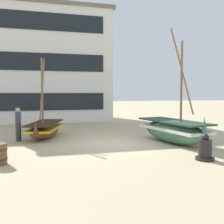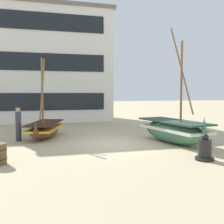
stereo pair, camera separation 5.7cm
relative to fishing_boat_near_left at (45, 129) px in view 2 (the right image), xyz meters
name	(u,v)px [view 2 (the right image)]	position (x,y,z in m)	size (l,w,h in m)	color
ground_plane	(118,144)	(3.20, -2.58, -0.47)	(120.00, 120.00, 0.00)	tan
fishing_boat_near_left	(45,129)	(0.00, 0.00, 0.00)	(2.16, 3.73, 4.09)	brown
fishing_boat_centre_large	(174,130)	(5.78, -3.09, 0.13)	(2.10, 4.20, 5.35)	#427056
fisherman_by_hull	(18,124)	(-1.27, -0.70, 0.37)	(0.30, 0.40, 1.68)	#33333D
capstan_winch	(205,150)	(5.28, -6.27, -0.10)	(0.65, 0.65, 0.93)	black
harbor_building_main	(47,65)	(0.39, 9.54, 4.23)	(10.87, 5.66, 9.38)	white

